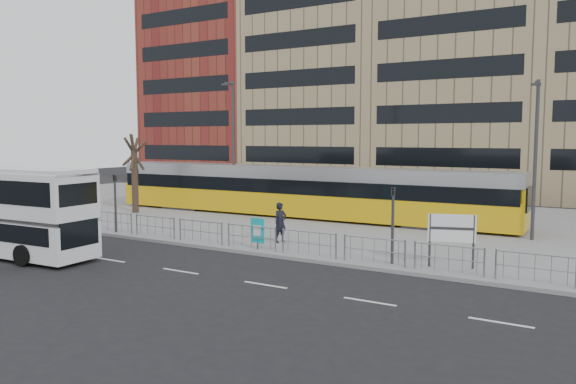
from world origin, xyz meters
The scene contains 16 objects.
ground centered at (0.00, 0.00, 0.00)m, with size 120.00×120.00×0.00m, color black.
plaza centered at (0.00, 12.00, 0.07)m, with size 64.00×24.00×0.15m, color slate.
kerb centered at (0.00, 0.05, 0.07)m, with size 64.00×0.25×0.17m, color gray.
building_row centered at (1.55, 34.27, 12.91)m, with size 70.40×18.40×31.20m.
pedestrian_barrier centered at (2.00, 0.50, 0.98)m, with size 32.07×0.07×1.10m.
road_markings centered at (1.00, -4.00, 0.01)m, with size 62.00×0.12×0.01m, color white.
double_decker_bus centered at (-7.03, -5.66, 2.13)m, with size 9.96×2.91×3.94m.
tram centered at (-1.21, 10.73, 1.78)m, with size 27.65×3.31×3.25m.
station_sign centered at (11.14, 1.47, 1.61)m, with size 1.77×0.64×2.11m.
ad_panel centered at (2.56, 0.62, 0.98)m, with size 0.76×0.12×1.43m.
pedestrian centered at (2.59, 2.56, 1.13)m, with size 0.71×0.47×1.96m, color black.
traffic_light_west centered at (-6.56, 0.50, 2.12)m, with size 0.21×0.24×3.10m.
traffic_light_east centered at (8.91, 0.94, 2.12)m, with size 0.21×0.23×3.10m.
lamp_post_west centered at (-5.97, 10.33, 4.96)m, with size 0.45×1.04×8.87m.
lamp_post_east centered at (13.04, 9.52, 4.48)m, with size 0.45×1.04×7.91m.
bare_tree centered at (-11.61, 6.79, 5.57)m, with size 4.23×4.23×7.37m.
Camera 1 is at (16.76, -20.42, 5.26)m, focal length 35.00 mm.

